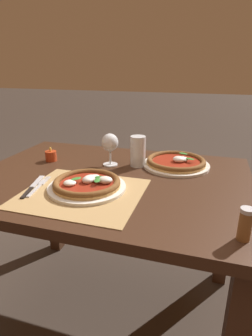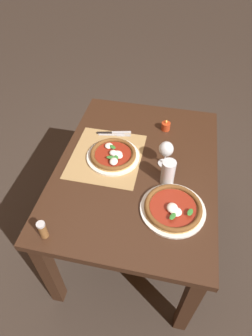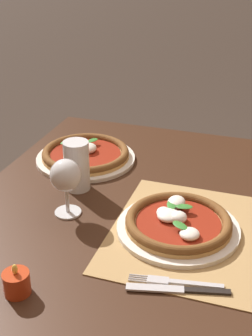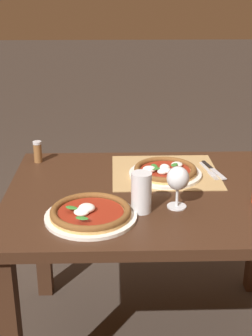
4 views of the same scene
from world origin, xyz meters
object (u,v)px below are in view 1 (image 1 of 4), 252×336
object	(u,v)px
pizza_near	(87,184)
pizza_far	(176,162)
votive_candle	(51,156)
fork	(39,186)
knife	(33,186)
wine_glass	(110,144)
pepper_shaker	(245,224)
pint_glass	(138,152)

from	to	relation	value
pizza_near	pizza_far	size ratio (longest dim) A/B	0.96
pizza_far	votive_candle	size ratio (longest dim) A/B	4.40
pizza_near	votive_candle	world-z (taller)	votive_candle
pizza_far	fork	bearing A→B (deg)	-140.11
pizza_near	knife	bearing A→B (deg)	-167.22
pizza_far	fork	xyz separation A→B (m)	(-0.49, -0.41, -0.01)
pizza_far	wine_glass	size ratio (longest dim) A/B	2.04
pizza_near	votive_candle	xyz separation A→B (m)	(-0.32, 0.26, 0.00)
pepper_shaker	pizza_far	bearing A→B (deg)	115.17
pizza_far	knife	world-z (taller)	pizza_far
fork	wine_glass	bearing A→B (deg)	61.30
fork	knife	world-z (taller)	knife
pizza_near	wine_glass	distance (m)	0.30
knife	pizza_far	bearing A→B (deg)	39.42
pint_glass	knife	distance (m)	0.50
pizza_far	pepper_shaker	world-z (taller)	pepper_shaker
pizza_far	knife	distance (m)	0.66
pint_glass	wine_glass	bearing A→B (deg)	-167.68
pizza_near	wine_glass	xyz separation A→B (m)	(-0.01, 0.29, 0.08)
wine_glass	knife	world-z (taller)	wine_glass
wine_glass	votive_candle	world-z (taller)	wine_glass
wine_glass	pint_glass	xyz separation A→B (m)	(0.13, 0.03, -0.04)
wine_glass	votive_candle	xyz separation A→B (m)	(-0.31, -0.03, -0.08)
pizza_near	pepper_shaker	xyz separation A→B (m)	(0.55, -0.18, 0.03)
wine_glass	fork	world-z (taller)	wine_glass
pizza_far	pint_glass	world-z (taller)	pint_glass
pizza_near	pint_glass	bearing A→B (deg)	69.69
votive_candle	pepper_shaker	world-z (taller)	pepper_shaker
pizza_far	pepper_shaker	size ratio (longest dim) A/B	3.27
votive_candle	pizza_near	bearing A→B (deg)	-39.60
pizza_near	pizza_far	bearing A→B (deg)	51.38
wine_glass	fork	bearing A→B (deg)	-118.70
pizza_far	fork	size ratio (longest dim) A/B	1.58
pizza_near	fork	world-z (taller)	pizza_near
pizza_near	pint_glass	xyz separation A→B (m)	(0.12, 0.32, 0.05)
pizza_far	fork	distance (m)	0.63
pint_glass	fork	xyz separation A→B (m)	(-0.31, -0.36, -0.06)
pizza_near	pizza_far	world-z (taller)	pizza_near
wine_glass	pepper_shaker	bearing A→B (deg)	-39.94
pizza_near	fork	bearing A→B (deg)	-168.95
wine_glass	knife	size ratio (longest dim) A/B	0.73
fork	pint_glass	bearing A→B (deg)	49.07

